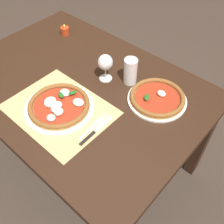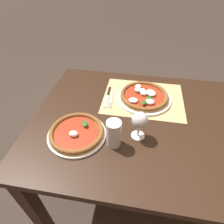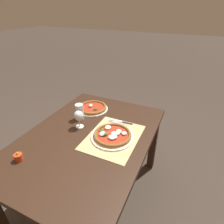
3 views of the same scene
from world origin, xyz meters
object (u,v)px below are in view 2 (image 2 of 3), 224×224
at_px(wine_glass, 140,121).
at_px(pint_glass, 114,134).
at_px(fork, 111,98).
at_px(knife, 108,97).
at_px(pizza_far, 77,133).
at_px(pizza_near, 144,96).

relative_size(wine_glass, pint_glass, 1.07).
height_order(wine_glass, fork, wine_glass).
relative_size(pint_glass, knife, 0.67).
distance_m(fork, knife, 0.03).
height_order(pizza_far, pint_glass, pint_glass).
bearing_deg(knife, wine_glass, 125.92).
bearing_deg(pizza_near, knife, 5.57).
distance_m(pizza_near, knife, 0.23).
xyz_separation_m(pizza_far, pint_glass, (-0.19, 0.02, 0.05)).
relative_size(pizza_near, pizza_far, 1.14).
height_order(pizza_far, wine_glass, wine_glass).
xyz_separation_m(pizza_near, pizza_far, (0.33, 0.37, -0.00)).
height_order(pizza_far, knife, pizza_far).
bearing_deg(pint_glass, pizza_far, -6.21).
bearing_deg(pint_glass, wine_glass, -148.66).
distance_m(pint_glass, knife, 0.38).
height_order(pizza_near, knife, pizza_near).
relative_size(pizza_far, fork, 1.49).
relative_size(pizza_near, wine_glass, 2.20).
distance_m(pizza_far, knife, 0.36).
bearing_deg(fork, knife, -22.55).
bearing_deg(pizza_far, pizza_near, -131.58).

